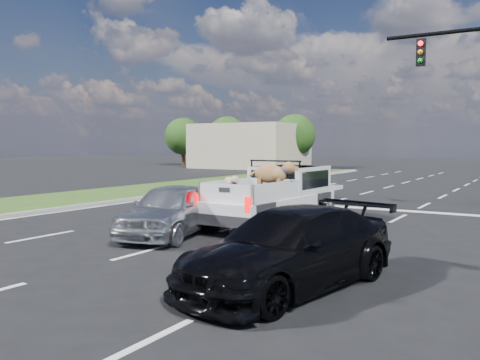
% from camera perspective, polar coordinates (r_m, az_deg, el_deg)
% --- Properties ---
extents(ground, '(160.00, 160.00, 0.00)m').
position_cam_1_polar(ground, '(10.41, -3.35, -9.09)').
color(ground, black).
rests_on(ground, ground).
extents(road_markings, '(17.75, 60.00, 0.01)m').
position_cam_1_polar(road_markings, '(16.15, 10.04, -4.43)').
color(road_markings, silver).
rests_on(road_markings, ground).
extents(grass_median_left, '(5.00, 60.00, 0.10)m').
position_cam_1_polar(grass_median_left, '(22.56, -18.93, -2.08)').
color(grass_median_left, '#264114').
rests_on(grass_median_left, ground).
extents(curb_left, '(0.15, 60.00, 0.14)m').
position_cam_1_polar(curb_left, '(20.74, -14.59, -2.46)').
color(curb_left, gray).
rests_on(curb_left, ground).
extents(building_left, '(10.00, 8.00, 4.40)m').
position_cam_1_polar(building_left, '(51.28, 1.11, 3.83)').
color(building_left, tan).
rests_on(building_left, ground).
extents(tree_far_a, '(4.20, 4.20, 5.40)m').
position_cam_1_polar(tree_far_a, '(58.54, -6.41, 4.89)').
color(tree_far_a, '#332114').
rests_on(tree_far_a, ground).
extents(tree_far_b, '(4.20, 4.20, 5.40)m').
position_cam_1_polar(tree_far_b, '(55.08, -1.45, 4.97)').
color(tree_far_b, '#332114').
rests_on(tree_far_b, ground).
extents(tree_far_c, '(4.20, 4.20, 5.40)m').
position_cam_1_polar(tree_far_c, '(51.20, 6.13, 5.02)').
color(tree_far_c, '#332114').
rests_on(tree_far_c, ground).
extents(pickup_truck, '(2.10, 5.15, 1.90)m').
position_cam_1_polar(pickup_truck, '(14.93, 3.93, -1.62)').
color(pickup_truck, black).
rests_on(pickup_truck, ground).
extents(silver_sedan, '(2.58, 4.28, 1.36)m').
position_cam_1_polar(silver_sedan, '(13.24, -7.74, -3.30)').
color(silver_sedan, '#B8BBC0').
rests_on(silver_sedan, ground).
extents(black_coupe, '(2.71, 4.77, 1.30)m').
position_cam_1_polar(black_coupe, '(8.44, 5.66, -7.66)').
color(black_coupe, black).
rests_on(black_coupe, ground).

